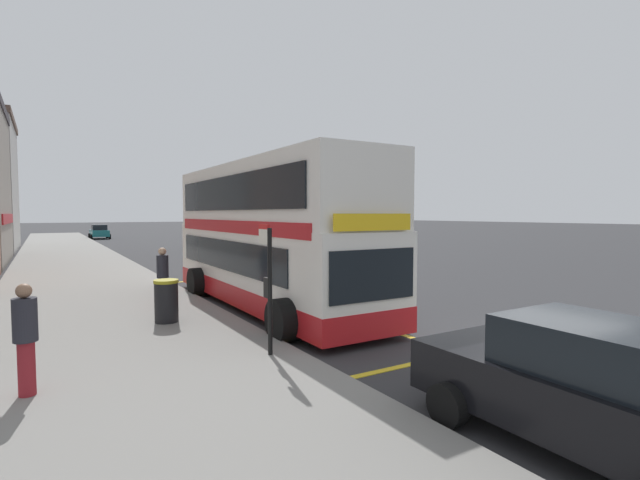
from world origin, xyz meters
name	(u,v)px	position (x,y,z in m)	size (l,w,h in m)	color
ground_plane	(167,250)	(0.00, 32.00, 0.00)	(260.00, 260.00, 0.00)	#333335
pavement_near	(67,253)	(-7.00, 32.00, 0.07)	(6.00, 76.00, 0.14)	gray
double_decker_bus	(268,241)	(-2.46, 7.52, 2.06)	(3.24, 10.67, 4.40)	white
bus_bay_markings	(265,306)	(-2.52, 7.58, 0.01)	(2.97, 13.21, 0.01)	yellow
bus_stop_sign	(268,277)	(-4.65, 2.69, 1.66)	(0.09, 0.51, 2.55)	black
parked_car_black_far	(586,387)	(-2.82, -2.47, 0.80)	(2.09, 4.20, 1.62)	black
parked_car_teal_distant	(99,232)	(-2.92, 52.81, 0.80)	(2.09, 4.20, 1.62)	#196066
parked_car_navy_kerbside	(232,239)	(4.81, 30.50, 0.80)	(2.09, 4.20, 1.62)	navy
pedestrian_waiting_near_sign	(25,335)	(-8.67, 2.68, 1.07)	(0.34, 0.34, 1.71)	maroon
pedestrian_further_back	(163,274)	(-5.40, 8.56, 1.10)	(0.34, 0.34, 1.75)	maroon
litter_bin	(166,301)	(-5.77, 6.45, 0.68)	(0.61, 0.61, 1.08)	black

